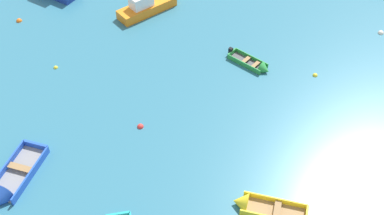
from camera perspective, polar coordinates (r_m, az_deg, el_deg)
The scene contains 9 objects.
rowboat_green_center at distance 35.28m, azimuth 7.52°, elevation 4.92°, with size 3.07×2.96×0.94m.
rowboat_blue_back_row_right at distance 29.51m, azimuth -20.96°, elevation -8.85°, with size 3.12×4.91×1.58m.
motor_launch_orange_cluster_inner at distance 40.74m, azimuth -4.92°, elevation 12.00°, with size 5.37×4.45×1.99m.
rowboat_yellow_midfield_right at distance 27.20m, azimuth 7.46°, elevation -11.41°, with size 4.23×2.38×1.18m.
mooring_buoy_between_boats_left at distance 35.52m, azimuth 14.28°, elevation 3.67°, with size 0.35×0.35×0.35m, color yellow.
mooring_buoy_far_field at distance 36.41m, azimuth -15.73°, elevation 4.52°, with size 0.32×0.32×0.32m, color yellow.
mooring_buoy_outer_edge at distance 42.03m, azimuth -19.67°, elevation 9.55°, with size 0.46×0.46×0.46m, color orange.
mooring_buoy_trailing at distance 41.09m, azimuth 21.32°, elevation 8.15°, with size 0.46×0.46×0.46m, color silver.
mooring_buoy_near_foreground at distance 31.06m, azimuth -6.09°, elevation -2.27°, with size 0.42×0.42×0.42m, color red.
Camera 1 is at (-1.02, 0.32, 22.74)m, focal length 45.31 mm.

